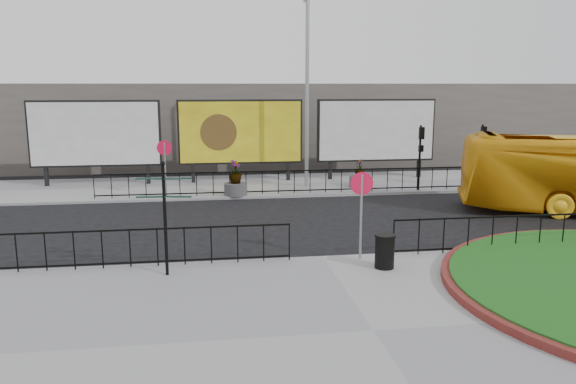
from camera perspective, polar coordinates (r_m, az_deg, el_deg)
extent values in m
plane|color=black|center=(16.22, 3.50, -6.91)|extent=(90.00, 90.00, 0.00)
cube|color=gray|center=(11.67, 8.63, -14.00)|extent=(30.00, 10.00, 0.12)
cube|color=gray|center=(27.73, -1.53, 0.72)|extent=(44.00, 6.00, 0.12)
cylinder|color=gray|center=(24.85, -12.36, 2.22)|extent=(0.07, 0.07, 2.40)
cylinder|color=red|center=(24.73, -12.45, 4.40)|extent=(0.64, 0.03, 0.64)
cylinder|color=white|center=(24.75, -12.45, 4.41)|extent=(0.50, 0.03, 0.50)
cylinder|color=gray|center=(15.72, 7.43, -2.56)|extent=(0.07, 0.07, 2.40)
cylinder|color=red|center=(15.53, 7.51, 0.85)|extent=(0.64, 0.03, 0.64)
cylinder|color=white|center=(15.55, 7.49, 0.87)|extent=(0.50, 0.03, 0.50)
cube|color=black|center=(29.47, -23.34, 1.53)|extent=(0.18, 0.18, 1.00)
cube|color=black|center=(28.59, -14.01, 1.84)|extent=(0.18, 0.18, 1.00)
cube|color=black|center=(28.71, -18.99, 5.63)|extent=(6.20, 0.25, 3.20)
cube|color=silver|center=(28.55, -19.05, 5.60)|extent=(6.00, 0.06, 3.00)
cube|color=black|center=(28.45, -9.60, 1.97)|extent=(0.18, 0.18, 1.00)
cube|color=black|center=(28.74, 0.01, 2.21)|extent=(0.18, 0.18, 1.00)
cube|color=black|center=(28.26, -4.83, 6.11)|extent=(6.20, 0.25, 3.20)
cube|color=yellow|center=(28.10, -4.81, 6.08)|extent=(6.00, 0.06, 3.00)
cube|color=black|center=(29.13, 4.30, 2.30)|extent=(0.18, 0.18, 1.00)
cube|color=black|center=(30.53, 13.14, 2.44)|extent=(0.18, 0.18, 1.00)
cube|color=black|center=(29.52, 8.94, 6.22)|extent=(6.20, 0.25, 3.20)
cube|color=silver|center=(29.36, 9.03, 6.19)|extent=(6.00, 0.06, 3.00)
cylinder|color=gray|center=(26.53, 1.95, 10.16)|extent=(0.18, 0.18, 9.00)
cylinder|color=black|center=(26.57, 13.22, 3.39)|extent=(0.10, 0.10, 3.00)
cube|color=black|center=(26.34, 13.42, 5.83)|extent=(0.22, 0.18, 0.55)
cube|color=black|center=(26.40, 13.36, 4.32)|extent=(0.20, 0.16, 0.30)
cylinder|color=black|center=(27.80, 19.00, 3.41)|extent=(0.10, 0.10, 3.00)
cube|color=black|center=(27.58, 19.26, 5.74)|extent=(0.22, 0.18, 0.55)
cube|color=black|center=(27.65, 19.17, 4.30)|extent=(0.20, 0.16, 0.30)
cube|color=#5E5752|center=(37.33, -3.37, 7.09)|extent=(40.00, 10.00, 5.00)
cylinder|color=black|center=(14.56, -12.38, -2.89)|extent=(0.08, 0.08, 2.86)
sphere|color=black|center=(14.29, -12.62, 2.86)|extent=(0.12, 0.12, 0.12)
cube|color=black|center=(14.43, -13.93, 1.33)|extent=(0.68, 0.23, 0.03)
cube|color=black|center=(14.32, -11.13, 1.37)|extent=(0.67, 0.14, 0.03)
cube|color=black|center=(14.48, -13.88, -0.48)|extent=(0.68, 0.17, 0.03)
cube|color=black|center=(14.35, -11.09, -0.47)|extent=(0.68, 0.23, 0.03)
cylinder|color=black|center=(15.24, 9.79, -6.05)|extent=(0.52, 0.52, 0.86)
cylinder|color=black|center=(15.11, 9.85, -4.39)|extent=(0.56, 0.56, 0.06)
cylinder|color=#4C4C4F|center=(24.96, -5.34, 0.30)|extent=(1.02, 1.02, 0.53)
imported|color=#165015|center=(24.83, -5.37, 2.07)|extent=(0.80, 0.80, 1.03)
cylinder|color=#4C4C4F|center=(27.09, 7.24, 1.05)|extent=(0.94, 0.94, 0.49)
imported|color=#165015|center=(26.99, 7.28, 2.45)|extent=(0.51, 0.51, 0.85)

